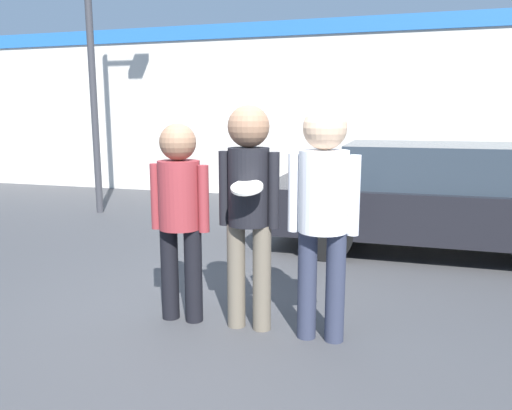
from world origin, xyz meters
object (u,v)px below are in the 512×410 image
(street_lamp, at_px, (97,0))
(person_left, at_px, (180,206))
(parked_car_near, at_px, (447,198))
(person_right, at_px, (323,201))
(person_middle_with_frisbee, at_px, (249,197))

(street_lamp, bearing_deg, person_left, -50.20)
(person_left, distance_m, parked_car_near, 3.78)
(person_right, height_order, parked_car_near, person_right)
(person_left, height_order, person_middle_with_frisbee, person_middle_with_frisbee)
(person_right, distance_m, parked_car_near, 3.23)
(parked_car_near, relative_size, street_lamp, 0.76)
(person_right, bearing_deg, street_lamp, 138.42)
(person_right, xyz_separation_m, street_lamp, (-4.49, 3.98, 2.52))
(person_middle_with_frisbee, bearing_deg, person_right, -3.97)
(parked_car_near, bearing_deg, person_right, -110.28)
(person_middle_with_frisbee, relative_size, street_lamp, 0.30)
(person_left, height_order, parked_car_near, person_left)
(person_middle_with_frisbee, bearing_deg, street_lamp, 134.62)
(person_middle_with_frisbee, height_order, street_lamp, street_lamp)
(person_left, distance_m, person_middle_with_frisbee, 0.61)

